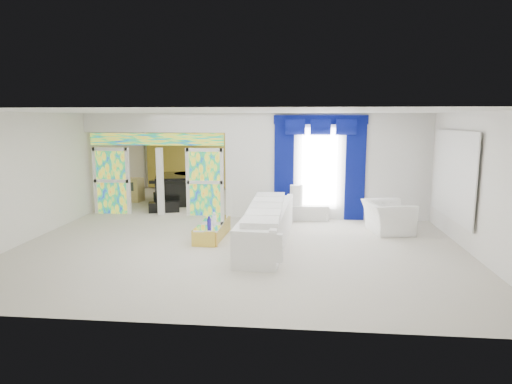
# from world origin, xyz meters

# --- Properties ---
(floor) EXTENTS (12.00, 12.00, 0.00)m
(floor) POSITION_xyz_m (0.00, 0.00, 0.00)
(floor) COLOR #B7AF9E
(floor) RESTS_ON ground
(dividing_wall) EXTENTS (5.70, 0.18, 3.00)m
(dividing_wall) POSITION_xyz_m (2.15, 1.00, 1.50)
(dividing_wall) COLOR white
(dividing_wall) RESTS_ON ground
(dividing_header) EXTENTS (4.30, 0.18, 0.55)m
(dividing_header) POSITION_xyz_m (-2.85, 1.00, 2.73)
(dividing_header) COLOR white
(dividing_header) RESTS_ON dividing_wall
(stained_panel_left) EXTENTS (0.95, 0.04, 2.00)m
(stained_panel_left) POSITION_xyz_m (-4.28, 1.00, 1.00)
(stained_panel_left) COLOR #994C3F
(stained_panel_left) RESTS_ON ground
(stained_panel_right) EXTENTS (0.95, 0.04, 2.00)m
(stained_panel_right) POSITION_xyz_m (-1.42, 1.00, 1.00)
(stained_panel_right) COLOR #994C3F
(stained_panel_right) RESTS_ON ground
(stained_transom) EXTENTS (4.00, 0.05, 0.35)m
(stained_transom) POSITION_xyz_m (-2.85, 1.00, 2.25)
(stained_transom) COLOR #994C3F
(stained_transom) RESTS_ON dividing_header
(window_pane) EXTENTS (1.00, 0.02, 2.30)m
(window_pane) POSITION_xyz_m (1.90, 0.90, 1.45)
(window_pane) COLOR white
(window_pane) RESTS_ON dividing_wall
(blue_drape_left) EXTENTS (0.55, 0.10, 2.80)m
(blue_drape_left) POSITION_xyz_m (0.90, 0.87, 1.40)
(blue_drape_left) COLOR #031042
(blue_drape_left) RESTS_ON ground
(blue_drape_right) EXTENTS (0.55, 0.10, 2.80)m
(blue_drape_right) POSITION_xyz_m (2.90, 0.87, 1.40)
(blue_drape_right) COLOR #031042
(blue_drape_right) RESTS_ON ground
(blue_pelmet) EXTENTS (2.60, 0.12, 0.25)m
(blue_pelmet) POSITION_xyz_m (1.90, 0.87, 2.82)
(blue_pelmet) COLOR #031042
(blue_pelmet) RESTS_ON dividing_wall
(wall_mirror) EXTENTS (0.04, 2.70, 1.90)m
(wall_mirror) POSITION_xyz_m (4.94, -1.00, 1.55)
(wall_mirror) COLOR white
(wall_mirror) RESTS_ON ground
(gold_curtains) EXTENTS (9.70, 0.12, 2.90)m
(gold_curtains) POSITION_xyz_m (0.00, 5.90, 1.50)
(gold_curtains) COLOR #ACA129
(gold_curtains) RESTS_ON ground
(white_sofa) EXTENTS (1.10, 4.10, 0.77)m
(white_sofa) POSITION_xyz_m (0.61, -1.74, 0.39)
(white_sofa) COLOR white
(white_sofa) RESTS_ON ground
(coffee_table) EXTENTS (0.64, 1.68, 0.37)m
(coffee_table) POSITION_xyz_m (-0.74, -1.44, 0.18)
(coffee_table) COLOR gold
(coffee_table) RESTS_ON ground
(console_table) EXTENTS (1.26, 0.47, 0.41)m
(console_table) POSITION_xyz_m (1.56, 0.73, 0.21)
(console_table) COLOR silver
(console_table) RESTS_ON ground
(table_lamp) EXTENTS (0.36, 0.36, 0.58)m
(table_lamp) POSITION_xyz_m (1.26, 0.73, 0.70)
(table_lamp) COLOR silver
(table_lamp) RESTS_ON console_table
(armchair) EXTENTS (1.25, 1.37, 0.78)m
(armchair) POSITION_xyz_m (3.58, -0.48, 0.39)
(armchair) COLOR white
(armchair) RESTS_ON ground
(grand_piano) EXTENTS (1.89, 2.20, 0.95)m
(grand_piano) POSITION_xyz_m (-2.80, 2.97, 0.48)
(grand_piano) COLOR black
(grand_piano) RESTS_ON ground
(piano_bench) EXTENTS (0.99, 0.59, 0.31)m
(piano_bench) POSITION_xyz_m (-2.80, 1.37, 0.15)
(piano_bench) COLOR black
(piano_bench) RESTS_ON ground
(tv_console) EXTENTS (0.63, 0.58, 0.81)m
(tv_console) POSITION_xyz_m (-4.38, 3.01, 0.40)
(tv_console) COLOR tan
(tv_console) RESTS_ON ground
(chandelier) EXTENTS (0.60, 0.60, 0.60)m
(chandelier) POSITION_xyz_m (-2.30, 3.40, 2.65)
(chandelier) COLOR gold
(chandelier) RESTS_ON ceiling
(decanters) EXTENTS (0.15, 0.95, 0.24)m
(decanters) POSITION_xyz_m (-0.72, -1.66, 0.45)
(decanters) COLOR #1F148C
(decanters) RESTS_ON coffee_table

